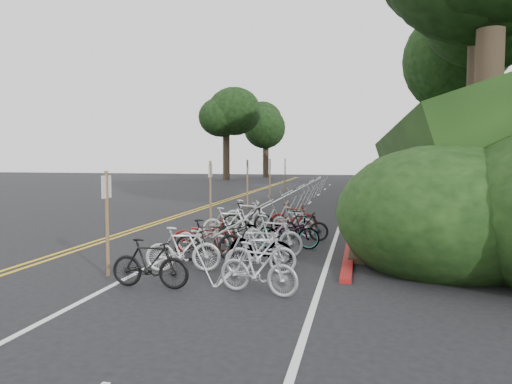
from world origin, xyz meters
TOP-DOWN VIEW (x-y plane):
  - ground at (0.00, 0.00)m, footprint 120.00×120.00m
  - road_markings at (0.63, 10.10)m, footprint 7.47×80.00m
  - red_curb at (5.70, 12.00)m, footprint 0.25×28.00m
  - embankment at (12.96, 19.04)m, footprint 14.30×48.14m
  - tree_cluster at (9.76, 22.04)m, footprint 31.76×53.47m
  - bike_rack_front at (3.08, -1.48)m, footprint 1.09×2.75m
  - bike_racks_rest at (3.00, 13.00)m, footprint 1.14×23.00m
  - signpost_near at (0.49, -2.37)m, footprint 0.08×0.40m
  - signposts_rest at (0.60, 14.00)m, footprint 0.08×18.40m
  - bike_front at (1.75, 0.74)m, footprint 0.79×1.86m
  - bike_valet at (2.90, 1.18)m, footprint 3.25×10.05m

SIDE VIEW (x-z plane):
  - ground at x=0.00m, z-range 0.00..0.00m
  - road_markings at x=0.63m, z-range 0.00..0.01m
  - red_curb at x=5.70m, z-range 0.00..0.10m
  - bike_front at x=1.75m, z-range 0.00..0.95m
  - bike_valet at x=2.90m, z-range -0.04..1.05m
  - bike_rack_front at x=3.08m, z-range 0.24..1.30m
  - bike_racks_rest at x=3.00m, z-range 0.27..1.44m
  - signpost_near at x=0.49m, z-range 0.17..2.51m
  - signposts_rest at x=0.60m, z-range 0.18..2.68m
  - embankment at x=12.96m, z-range -1.99..7.12m
  - tree_cluster at x=9.76m, z-range 2.16..19.31m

